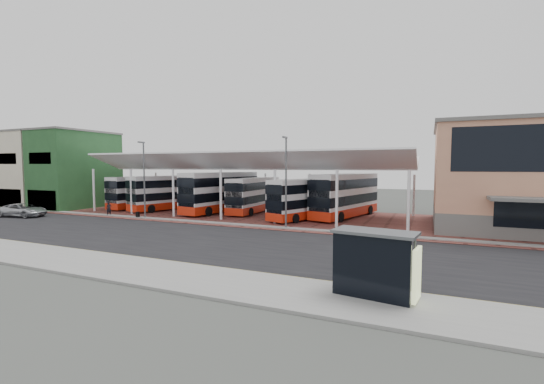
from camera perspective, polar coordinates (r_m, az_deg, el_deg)
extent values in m
plane|color=#3F423D|center=(27.54, -6.55, -7.51)|extent=(140.00, 140.00, 0.00)
cube|color=black|center=(26.69, -7.64, -7.86)|extent=(120.00, 14.00, 0.02)
cube|color=brown|center=(38.52, 5.82, -4.16)|extent=(72.00, 16.00, 0.06)
cube|color=gray|center=(20.45, -19.54, -11.58)|extent=(120.00, 4.00, 0.14)
cube|color=gray|center=(32.95, -1.13, -5.45)|extent=(120.00, 0.80, 0.14)
cube|color=gold|center=(21.91, -15.91, -10.57)|extent=(120.00, 0.12, 0.01)
cube|color=gold|center=(22.14, -15.41, -10.41)|extent=(120.00, 0.12, 0.01)
cylinder|color=white|center=(49.31, -26.16, 0.24)|extent=(0.26, 0.26, 5.20)
cylinder|color=white|center=(57.05, -17.71, 0.61)|extent=(0.26, 0.26, 4.60)
cylinder|color=white|center=(44.91, -21.20, 0.05)|extent=(0.26, 0.26, 5.20)
cylinder|color=white|center=(53.30, -12.85, 0.48)|extent=(0.26, 0.26, 4.60)
cylinder|color=white|center=(40.92, -15.21, -0.18)|extent=(0.26, 0.26, 5.20)
cylinder|color=white|center=(49.98, -7.30, 0.32)|extent=(0.26, 0.26, 4.60)
cylinder|color=white|center=(37.47, -8.03, -0.45)|extent=(0.26, 0.26, 5.20)
cylinder|color=white|center=(47.20, -1.03, 0.13)|extent=(0.26, 0.26, 4.60)
cylinder|color=white|center=(34.72, 0.45, -0.76)|extent=(0.26, 0.26, 5.20)
cylinder|color=white|center=(45.04, 5.93, -0.07)|extent=(0.26, 0.26, 4.60)
cylinder|color=white|center=(32.85, 10.13, -1.09)|extent=(0.26, 0.26, 5.20)
cylinder|color=white|center=(43.62, 13.47, -0.29)|extent=(0.26, 0.26, 4.60)
cylinder|color=white|center=(32.01, 20.63, -1.42)|extent=(0.26, 0.26, 5.20)
cylinder|color=white|center=(42.99, 21.37, -0.52)|extent=(0.26, 0.26, 4.60)
cube|color=white|center=(39.26, -6.39, 4.88)|extent=(37.00, 4.95, 1.95)
cube|color=white|center=(44.20, -2.76, 4.54)|extent=(37.00, 7.12, 1.43)
cube|color=#295A2C|center=(55.46, -28.29, 3.03)|extent=(6.20, 10.00, 10.00)
cube|color=black|center=(52.72, -32.34, -1.06)|extent=(5.20, 0.20, 2.40)
cube|color=black|center=(52.57, -32.55, 4.48)|extent=(4.00, 0.20, 1.40)
cube|color=slate|center=(55.65, -28.47, 8.28)|extent=(6.40, 10.20, 0.25)
cube|color=beige|center=(60.69, -32.10, 2.94)|extent=(6.20, 10.00, 10.00)
cube|color=black|center=(58.20, -35.94, -0.78)|extent=(5.20, 0.20, 2.40)
cube|color=black|center=(58.07, -36.15, 4.24)|extent=(4.00, 0.20, 1.40)
cube|color=slate|center=(60.87, -32.28, 7.74)|extent=(6.40, 10.20, 0.25)
cube|color=brown|center=(66.15, -35.29, 2.85)|extent=(6.20, 10.00, 10.00)
cube|color=slate|center=(66.31, -35.47, 7.26)|extent=(6.40, 10.20, 0.25)
cylinder|color=#55585C|center=(40.49, -19.40, 1.68)|extent=(0.16, 0.16, 8.00)
cube|color=#55585C|center=(40.32, -19.83, 7.35)|extent=(0.15, 0.90, 0.15)
cylinder|color=#55585C|center=(31.84, 2.21, 1.33)|extent=(0.16, 0.16, 8.00)
cube|color=#55585C|center=(31.63, 2.03, 8.56)|extent=(0.15, 0.90, 0.15)
cube|color=white|center=(51.21, -19.52, 0.14)|extent=(3.15, 10.14, 3.90)
cube|color=red|center=(51.33, -19.48, -1.63)|extent=(3.19, 10.18, 0.82)
cube|color=black|center=(51.24, -19.51, -0.32)|extent=(3.19, 10.18, 0.86)
cube|color=black|center=(51.15, -19.55, 1.30)|extent=(3.19, 10.18, 0.86)
cube|color=black|center=(48.07, -23.91, -0.32)|extent=(2.04, 0.27, 3.26)
cylinder|color=black|center=(50.17, -23.06, -2.00)|extent=(0.33, 0.93, 0.91)
cylinder|color=black|center=(48.42, -21.39, -2.17)|extent=(0.33, 0.93, 0.91)
cylinder|color=black|center=(54.33, -17.77, -1.44)|extent=(0.33, 0.93, 0.91)
cylinder|color=black|center=(52.72, -16.07, -1.56)|extent=(0.33, 0.93, 0.91)
cube|color=white|center=(47.68, -15.81, 0.04)|extent=(5.21, 10.56, 4.03)
cube|color=red|center=(47.81, -15.77, -1.93)|extent=(5.26, 10.61, 0.84)
cube|color=black|center=(47.71, -15.80, -0.47)|extent=(5.26, 10.61, 0.89)
cube|color=black|center=(47.62, -15.84, 1.33)|extent=(5.26, 10.61, 0.89)
cube|color=black|center=(45.03, -21.21, -0.43)|extent=(2.05, 0.70, 3.38)
cylinder|color=black|center=(47.08, -19.91, -2.28)|extent=(0.52, 0.97, 0.94)
cylinder|color=black|center=(45.07, -18.42, -2.51)|extent=(0.52, 0.97, 0.94)
cylinder|color=black|center=(50.68, -13.42, -1.72)|extent=(0.52, 0.97, 0.94)
cylinder|color=black|center=(48.82, -11.79, -1.91)|extent=(0.52, 0.97, 0.94)
cube|color=white|center=(43.83, -8.03, 0.13)|extent=(4.34, 11.70, 4.47)
cube|color=red|center=(43.99, -8.00, -2.23)|extent=(4.38, 11.75, 0.94)
cube|color=black|center=(43.87, -8.02, -0.48)|extent=(4.38, 11.75, 0.99)
cube|color=black|center=(43.77, -8.04, 1.69)|extent=(4.38, 11.75, 0.99)
cube|color=black|center=(39.71, -13.33, -0.48)|extent=(2.33, 0.46, 3.74)
cylinder|color=black|center=(42.21, -12.57, -2.76)|extent=(0.45, 1.07, 1.04)
cylinder|color=black|center=(40.43, -9.96, -3.02)|extent=(0.45, 1.07, 1.04)
cylinder|color=black|center=(47.64, -6.34, -1.93)|extent=(0.45, 1.07, 1.04)
cylinder|color=black|center=(46.06, -3.81, -2.12)|extent=(0.45, 1.07, 1.04)
cube|color=white|center=(43.20, -2.81, -0.33)|extent=(2.25, 9.91, 3.87)
cube|color=red|center=(43.35, -2.80, -2.41)|extent=(2.29, 9.95, 0.81)
cube|color=black|center=(43.23, -2.81, -0.87)|extent=(2.29, 9.95, 0.86)
cube|color=black|center=(43.13, -2.81, 1.04)|extent=(2.29, 9.95, 0.86)
cube|color=black|center=(38.88, -6.02, -0.96)|extent=(2.03, 0.09, 3.24)
cylinder|color=black|center=(41.11, -6.17, -2.97)|extent=(0.25, 0.90, 0.90)
cylinder|color=black|center=(40.05, -3.37, -3.14)|extent=(0.25, 0.90, 0.90)
cylinder|color=black|center=(46.68, -2.32, -2.12)|extent=(0.25, 0.90, 0.90)
cylinder|color=black|center=(45.75, 0.23, -2.24)|extent=(0.25, 0.90, 0.90)
cube|color=white|center=(37.98, 5.63, -0.91)|extent=(5.81, 10.13, 3.91)
cube|color=red|center=(38.15, 5.61, -3.29)|extent=(5.86, 10.18, 0.82)
cube|color=black|center=(38.02, 5.62, -1.53)|extent=(5.86, 10.18, 0.86)
cube|color=black|center=(37.91, 5.64, 0.66)|extent=(5.86, 10.18, 0.86)
cube|color=black|center=(34.33, 0.34, -1.57)|extent=(1.93, 0.84, 3.27)
cylinder|color=black|center=(36.55, 1.02, -3.81)|extent=(0.57, 0.94, 0.91)
cylinder|color=black|center=(35.02, 3.70, -4.16)|extent=(0.57, 0.94, 0.91)
cylinder|color=black|center=(41.35, 7.23, -2.93)|extent=(0.57, 0.94, 0.91)
cylinder|color=black|center=(40.00, 9.80, -3.19)|extent=(0.57, 0.94, 0.91)
cube|color=white|center=(39.79, 11.47, -0.36)|extent=(5.25, 11.51, 4.39)
cube|color=red|center=(39.96, 11.43, -2.92)|extent=(5.30, 11.56, 0.92)
cube|color=black|center=(39.82, 11.46, -1.02)|extent=(5.30, 11.56, 0.97)
cube|color=black|center=(39.72, 11.49, 1.33)|extent=(5.30, 11.56, 0.97)
cube|color=black|center=(34.91, 7.40, -1.08)|extent=(2.25, 0.67, 3.68)
cylinder|color=black|center=(37.44, 7.22, -3.57)|extent=(0.53, 1.06, 1.02)
cylinder|color=black|center=(36.23, 10.71, -3.86)|extent=(0.53, 1.06, 1.02)
cylinder|color=black|center=(43.74, 12.03, -2.53)|extent=(0.53, 1.06, 1.02)
cylinder|color=black|center=(42.70, 15.11, -2.74)|extent=(0.53, 1.06, 1.02)
imported|color=#ABAEB3|center=(48.23, -34.53, -2.35)|extent=(5.53, 3.32, 1.44)
imported|color=black|center=(43.94, -24.20, -2.41)|extent=(0.58, 0.68, 1.57)
cube|color=black|center=(41.24, -20.31, -3.36)|extent=(0.37, 0.26, 0.63)
cube|color=black|center=(15.32, 15.10, -11.44)|extent=(3.10, 0.56, 2.60)
cube|color=#55585C|center=(15.61, 15.85, -6.09)|extent=(3.51, 2.01, 0.12)
cylinder|color=#55585C|center=(16.90, 11.53, -9.92)|extent=(0.12, 0.12, 2.60)
cylinder|color=#55585C|center=(16.18, 21.42, -10.75)|extent=(0.12, 0.12, 2.60)
cube|color=#A5B276|center=(15.59, 21.76, -11.91)|extent=(0.32, 1.15, 2.08)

